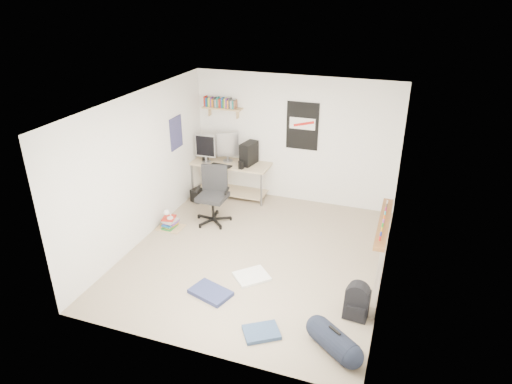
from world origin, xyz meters
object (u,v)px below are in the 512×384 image
(office_chair, at_px, (213,198))
(duffel_bag, at_px, (334,342))
(book_stack, at_px, (170,220))
(backpack, at_px, (357,304))
(desk, at_px, (232,178))

(office_chair, relative_size, duffel_bag, 1.78)
(duffel_bag, bearing_deg, book_stack, -174.13)
(backpack, distance_m, book_stack, 3.74)
(desk, distance_m, book_stack, 1.76)
(duffel_bag, xyz_separation_m, book_stack, (-3.33, 2.02, 0.01))
(desk, xyz_separation_m, book_stack, (-0.52, -1.67, -0.21))
(backpack, height_order, duffel_bag, duffel_bag)
(office_chair, relative_size, backpack, 2.52)
(office_chair, relative_size, book_stack, 2.15)
(backpack, height_order, book_stack, backpack)
(office_chair, height_order, duffel_bag, office_chair)
(book_stack, bearing_deg, desk, 72.82)
(backpack, xyz_separation_m, book_stack, (-3.50, 1.30, -0.05))
(office_chair, bearing_deg, duffel_bag, -54.23)
(duffel_bag, height_order, book_stack, duffel_bag)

